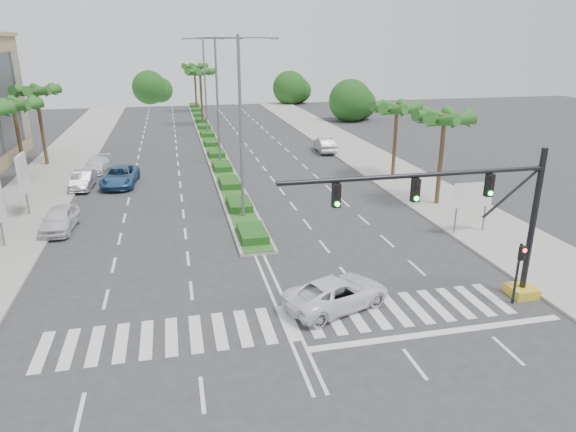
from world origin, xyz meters
name	(u,v)px	position (x,y,z in m)	size (l,w,h in m)	color
ground	(289,323)	(0.00, 0.00, 0.00)	(160.00, 160.00, 0.00)	#333335
footpath_right	(410,183)	(15.20, 20.00, 0.07)	(6.00, 120.00, 0.15)	gray
footpath_left	(26,207)	(-15.20, 20.00, 0.07)	(6.00, 120.00, 0.15)	gray
median	(208,138)	(0.00, 45.00, 0.10)	(2.20, 75.00, 0.20)	gray
median_grass	(208,137)	(0.00, 45.00, 0.22)	(1.80, 75.00, 0.04)	#2D551D
signal_gantry	(489,232)	(9.27, 0.00, 3.46)	(12.60, 1.20, 7.20)	gold
pedestrian_signal	(520,264)	(10.60, -0.68, 2.04)	(0.28, 0.36, 3.00)	black
direction_sign	(472,197)	(13.50, 7.99, 2.45)	(2.70, 0.11, 3.40)	slate
billboard_far	(23,175)	(-14.50, 18.00, 2.96)	(0.18, 2.10, 4.35)	slate
palm_left_far	(14,108)	(-16.50, 26.00, 6.50)	(4.57, 4.68, 7.35)	brown
palm_left_end	(36,94)	(-16.50, 34.00, 6.88)	(4.57, 4.68, 7.75)	brown
palm_right_near	(444,121)	(14.50, 14.00, 6.20)	(4.57, 4.68, 7.05)	brown
palm_right_far	(397,111)	(14.50, 22.00, 5.91)	(4.57, 4.68, 6.75)	brown
palm_median_a	(200,74)	(0.00, 55.00, 7.17)	(4.57, 4.68, 8.05)	brown
palm_median_b	(194,68)	(0.00, 70.00, 7.17)	(4.57, 4.68, 8.05)	brown
streetlight_near	(240,119)	(0.00, 14.00, 6.81)	(5.10, 0.25, 12.00)	slate
streetlight_mid	(217,95)	(0.00, 30.00, 6.81)	(5.10, 0.25, 12.00)	slate
streetlight_far	(205,82)	(0.00, 46.00, 6.81)	(5.10, 0.25, 12.00)	slate
car_parked_a	(60,219)	(-11.80, 14.38, 0.77)	(1.83, 4.54, 1.55)	silver
car_parked_b	(83,180)	(-11.80, 24.55, 0.72)	(1.53, 4.38, 1.44)	#9D9DA1
car_parked_c	(120,176)	(-8.90, 24.85, 0.79)	(2.61, 5.65, 1.57)	#2B5785
car_parked_d	(97,165)	(-11.41, 30.23, 0.65)	(1.83, 4.49, 1.30)	white
car_crossing	(337,293)	(2.47, 0.88, 0.71)	(2.35, 5.10, 1.42)	white
car_right	(325,145)	(11.80, 34.05, 0.79)	(1.67, 4.78, 1.57)	#A0A0A4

